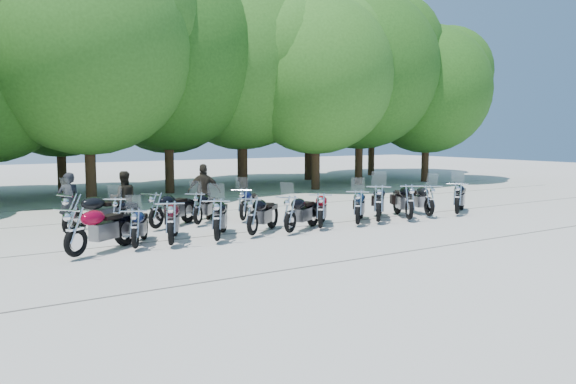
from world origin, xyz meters
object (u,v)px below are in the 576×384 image
motorcycle_7 (358,206)px  motorcycle_8 (379,202)px  motorcycle_12 (74,213)px  motorcycle_14 (156,209)px  motorcycle_15 (198,207)px  motorcycle_3 (217,218)px  motorcycle_1 (135,227)px  motorcycle_6 (321,209)px  motorcycle_9 (409,201)px  motorcycle_2 (171,221)px  motorcycle_11 (458,197)px  rider_1 (124,198)px  motorcycle_4 (253,215)px  rider_0 (69,202)px  rider_2 (204,192)px  motorcycle_10 (429,199)px  motorcycle_5 (290,213)px  motorcycle_16 (243,203)px  motorcycle_13 (117,213)px  motorcycle_0 (75,230)px

motorcycle_7 → motorcycle_8: motorcycle_8 is taller
motorcycle_12 → motorcycle_14: bearing=-108.4°
motorcycle_15 → motorcycle_7: bearing=-169.3°
motorcycle_3 → motorcycle_15: 2.86m
motorcycle_1 → motorcycle_14: 2.87m
motorcycle_6 → motorcycle_9: bearing=-145.2°
motorcycle_2 → motorcycle_1: bearing=16.6°
motorcycle_9 → motorcycle_11: 2.33m
motorcycle_7 → rider_1: rider_1 is taller
motorcycle_4 → motorcycle_14: size_ratio=0.99×
motorcycle_9 → rider_0: rider_0 is taller
motorcycle_4 → rider_2: bearing=-43.4°
motorcycle_2 → motorcycle_10: (9.21, 0.09, -0.03)m
motorcycle_5 → motorcycle_12: bearing=32.1°
motorcycle_14 → rider_2: bearing=-92.2°
motorcycle_16 → motorcycle_13: bearing=40.0°
motorcycle_10 → motorcycle_16: motorcycle_10 is taller
motorcycle_3 → motorcycle_7: motorcycle_3 is taller
motorcycle_6 → motorcycle_15: (-2.80, 2.59, -0.03)m
motorcycle_14 → motorcycle_16: bearing=-122.8°
motorcycle_5 → motorcycle_6: bearing=-114.4°
motorcycle_4 → motorcycle_9: 5.69m
motorcycle_12 → motorcycle_16: motorcycle_12 is taller
motorcycle_1 → motorcycle_7: size_ratio=0.91×
motorcycle_5 → rider_0: (-5.17, 3.99, 0.23)m
motorcycle_7 → motorcycle_12: 8.25m
motorcycle_4 → motorcycle_14: motorcycle_14 is taller
motorcycle_8 → motorcycle_14: bearing=20.3°
motorcycle_7 → rider_0: bearing=16.0°
motorcycle_1 → motorcycle_16: motorcycle_16 is taller
motorcycle_6 → rider_1: 6.21m
motorcycle_3 → rider_0: size_ratio=1.36×
motorcycle_12 → rider_2: rider_2 is taller
motorcycle_0 → motorcycle_2: size_ratio=1.02×
motorcycle_11 → motorcycle_15: bearing=36.3°
motorcycle_8 → motorcycle_11: motorcycle_8 is taller
motorcycle_2 → rider_2: (2.61, 3.88, 0.26)m
motorcycle_7 → motorcycle_5: bearing=45.1°
motorcycle_8 → motorcycle_13: motorcycle_8 is taller
motorcycle_3 → motorcycle_15: size_ratio=1.11×
motorcycle_3 → motorcycle_9: motorcycle_9 is taller
motorcycle_10 → motorcycle_14: size_ratio=1.00×
motorcycle_4 → rider_2: size_ratio=1.21×
motorcycle_14 → motorcycle_12: bearing=58.9°
motorcycle_10 → motorcycle_13: size_ratio=1.08×
motorcycle_10 → rider_2: (-6.60, 3.79, 0.29)m
motorcycle_16 → motorcycle_4: bearing=108.6°
motorcycle_3 → motorcycle_4: 1.20m
motorcycle_15 → rider_1: 2.40m
motorcycle_6 → motorcycle_11: 5.74m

